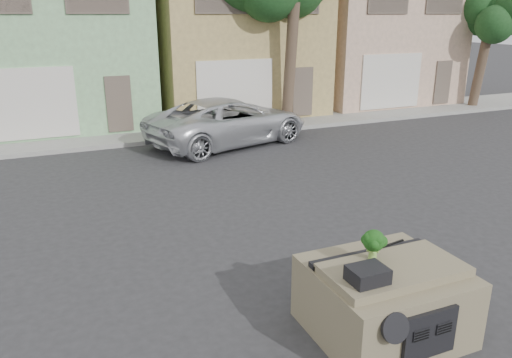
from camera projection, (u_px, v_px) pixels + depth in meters
ground_plane at (287, 246)px, 9.81m from camera, size 120.00×120.00×0.00m
sidewalk at (163, 132)px, 18.94m from camera, size 40.00×3.00×0.15m
townhouse_mint at (48, 29)px, 19.94m from camera, size 7.20×8.20×7.55m
townhouse_tan at (224, 27)px, 22.76m from camera, size 7.20×8.20×7.55m
townhouse_beige at (362, 25)px, 25.57m from camera, size 7.20×8.20×7.55m
silver_pickup at (229, 144)px, 17.49m from camera, size 6.32×4.19×1.61m
tree_near at (291, 16)px, 18.89m from camera, size 4.40×4.00×8.50m
tree_far at (483, 44)px, 23.03m from camera, size 3.20×3.00×6.00m
car_dashboard at (384, 297)px, 7.02m from camera, size 2.00×1.80×1.12m
instrument_hump at (368, 275)px, 6.29m from camera, size 0.48×0.38×0.20m
wiper_arm at (387, 246)px, 7.28m from camera, size 0.69×0.15×0.02m
broccoli at (373, 245)px, 6.82m from camera, size 0.43×0.43×0.45m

